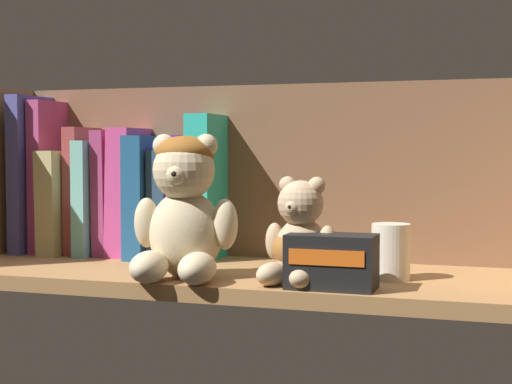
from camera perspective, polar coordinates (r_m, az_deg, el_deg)
The scene contains 17 objects.
shelf_board at distance 105.93cm, azimuth -0.89°, elevation -6.24°, with size 81.89×26.60×2.00cm, color #9E7042.
shelf_back_panel at distance 117.84cm, azimuth 1.31°, elevation 1.00°, with size 84.29×1.20×27.76cm, color brown.
book_0 at distance 130.70cm, azimuth -15.52°, elevation 1.26°, with size 2.25×13.16×24.51cm, color #484B97.
book_1 at distance 129.30cm, azimuth -14.57°, elevation 1.08°, with size 2.27×10.03×23.74cm, color #B34178.
book_2 at distance 127.87cm, azimuth -13.40°, elevation -0.67°, with size 3.16×13.89×15.96cm, color tan.
book_3 at distance 126.23cm, azimuth -12.25°, elevation 0.12°, with size 2.20×9.52×19.56cm, color #A04040.
book_4 at distance 125.05cm, azimuth -11.26°, elevation -0.38°, with size 2.12×13.11×17.49cm, color #75C3B9.
book_5 at distance 123.84cm, azimuth -10.29°, elevation -0.04°, with size 2.08×10.11×19.04cm, color #9D3868.
book_6 at distance 122.39cm, azimuth -9.02°, elevation 0.02°, with size 3.48×10.25×19.41cm, color #D04387.
book_7 at distance 120.83cm, azimuth -7.50°, elevation -0.30°, with size 3.07×14.46×18.18cm, color #1D5284.
book_8 at distance 119.52cm, azimuth -6.08°, elevation -0.82°, with size 2.80×12.06×16.11cm, color navy.
book_9 at distance 118.35cm, azimuth -4.86°, elevation -0.36°, with size 2.11×12.39×18.16cm, color #6F1898.
book_10 at distance 117.07cm, azimuth -3.43°, elevation 0.37°, with size 3.60×10.23×21.27cm, color #29BEAC.
teddy_bear_larger at distance 99.32cm, azimuth -5.26°, elevation -1.30°, with size 13.35×13.71×18.11cm.
teddy_bear_smaller at distance 95.54cm, azimuth 3.20°, elevation -3.58°, with size 9.58×10.26×12.90cm.
pillar_candle at distance 99.76cm, azimuth 9.69°, elevation -4.26°, with size 4.80×4.80×6.96cm, color silver.
small_product_box at distance 92.36cm, azimuth 5.48°, elevation -5.00°, with size 10.25×5.77×6.35cm.
Camera 1 is at (34.05, -98.84, 18.11)cm, focal length 55.48 mm.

